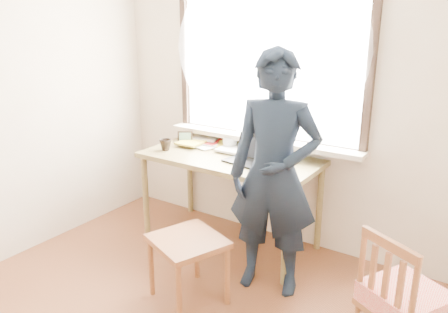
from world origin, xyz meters
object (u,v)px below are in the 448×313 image
Objects in this scene: laptop at (248,155)px; mug_dark at (165,145)px; desk at (230,166)px; person at (274,175)px; mug_white at (230,143)px; side_chair at (403,301)px; work_chair at (188,248)px.

mug_dark is at bearing -169.98° from laptop.
desk is 0.86× the size of person.
mug_white reaches higher than desk.
person is at bearing -10.42° from mug_dark.
mug_white is at bearing 123.13° from desk.
side_chair reaches higher than desk.
person is at bearing 160.59° from side_chair.
work_chair is (0.02, -0.84, -0.46)m from laptop.
mug_white is at bearing 151.57° from side_chair.
laptop is at bearing -36.14° from mug_white.
mug_white is 1.23× the size of mug_dark.
side_chair is (1.62, -0.74, -0.28)m from desk.
laptop is 2.62× the size of mug_white.
side_chair is at bearing 5.45° from work_chair.
side_chair is at bearing -33.68° from person.
work_chair is 0.70× the size of side_chair.
mug_white is (-0.33, 0.24, 0.00)m from laptop.
laptop is at bearing 153.55° from side_chair.
person is (0.43, -0.36, 0.02)m from laptop.
laptop is 0.40× the size of side_chair.
desk is at bearing 133.59° from person.
laptop is at bearing 10.02° from mug_dark.
work_chair is (0.22, -0.88, -0.32)m from desk.
laptop is at bearing 91.64° from work_chair.
person is (1.20, -0.22, 0.02)m from mug_dark.
work_chair is (0.35, -1.08, -0.46)m from mug_white.
laptop is 0.58× the size of work_chair.
person reaches higher than work_chair.
mug_dark is at bearing -163.46° from desk.
mug_dark reaches higher than work_chair.
person reaches higher than desk.
mug_dark is 0.06× the size of person.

